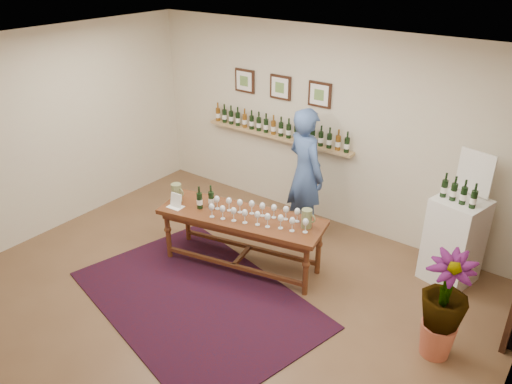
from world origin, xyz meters
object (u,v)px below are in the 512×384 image
Objects in this scene: potted_plant at (443,306)px; person at (305,174)px; display_pedestal at (454,240)px; tasting_table at (241,223)px.

potted_plant is 2.65m from person.
display_pedestal reaches higher than potted_plant.
display_pedestal is at bearing 18.13° from tasting_table.
person is (0.20, 1.17, 0.30)m from tasting_table.
display_pedestal is 1.06× the size of potted_plant.
tasting_table is 1.99× the size of display_pedestal.
potted_plant is (0.30, -1.36, 0.05)m from display_pedestal.
potted_plant is at bearing -13.62° from tasting_table.
tasting_table is 2.12× the size of potted_plant.
display_pedestal is 1.40m from potted_plant.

